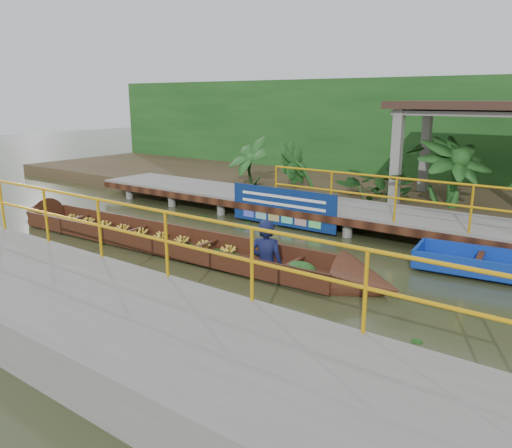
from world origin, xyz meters
The scene contains 9 objects.
ground centered at (0.00, 0.00, 0.00)m, with size 80.00×80.00×0.00m, color #32361B.
land_strip centered at (0.00, 7.50, 0.23)m, with size 30.00×8.00×0.45m, color #372C1B.
far_dock centered at (0.02, 3.43, 0.48)m, with size 16.00×2.06×1.66m.
near_dock centered at (1.00, -4.20, 0.30)m, with size 18.00×2.40×1.73m.
pavilion centered at (3.00, 6.30, 2.82)m, with size 4.40×3.00×3.00m.
foliage_backdrop centered at (0.00, 10.00, 2.00)m, with size 30.00×0.80×4.00m, color #174215.
vendor_boat centered at (-1.56, -0.57, 0.26)m, with size 10.75×1.54×2.34m.
blue_banner centered at (-0.75, 2.48, 0.56)m, with size 3.12×0.04×0.98m.
tropical_plants centered at (2.25, 5.30, 1.24)m, with size 14.26×1.26×1.57m.
Camera 1 is at (6.12, -8.03, 3.28)m, focal length 35.00 mm.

